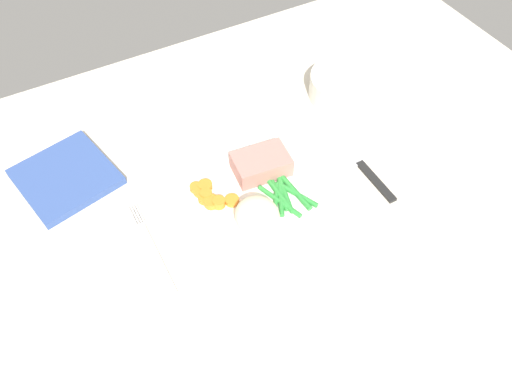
{
  "coord_description": "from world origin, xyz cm",
  "views": [
    {
      "loc": [
        -24.81,
        -38.13,
        63.2
      ],
      "look_at": [
        -3.11,
        1.99,
        4.6
      ],
      "focal_mm": 34.94,
      "sensor_mm": 36.0,
      "label": 1
    }
  ],
  "objects_px": {
    "fork": "(152,248)",
    "dinner_plate": "(256,199)",
    "meat_portion": "(263,163)",
    "knife": "(356,160)",
    "water_glass": "(202,108)",
    "napkin": "(66,177)",
    "salad_bowl": "(346,85)"
  },
  "relations": [
    {
      "from": "fork",
      "to": "dinner_plate",
      "type": "bearing_deg",
      "value": -3.3
    },
    {
      "from": "fork",
      "to": "meat_portion",
      "type": "bearing_deg",
      "value": 7.73
    },
    {
      "from": "knife",
      "to": "water_glass",
      "type": "xyz_separation_m",
      "value": [
        -0.19,
        0.19,
        0.04
      ]
    },
    {
      "from": "dinner_plate",
      "to": "napkin",
      "type": "relative_size",
      "value": 1.85
    },
    {
      "from": "knife",
      "to": "napkin",
      "type": "distance_m",
      "value": 0.47
    },
    {
      "from": "knife",
      "to": "water_glass",
      "type": "distance_m",
      "value": 0.27
    },
    {
      "from": "meat_portion",
      "to": "napkin",
      "type": "bearing_deg",
      "value": 152.77
    },
    {
      "from": "meat_portion",
      "to": "knife",
      "type": "height_order",
      "value": "meat_portion"
    },
    {
      "from": "dinner_plate",
      "to": "meat_portion",
      "type": "distance_m",
      "value": 0.06
    },
    {
      "from": "knife",
      "to": "fork",
      "type": "bearing_deg",
      "value": 177.85
    },
    {
      "from": "dinner_plate",
      "to": "fork",
      "type": "xyz_separation_m",
      "value": [
        -0.17,
        -0.0,
        -0.01
      ]
    },
    {
      "from": "knife",
      "to": "salad_bowl",
      "type": "xyz_separation_m",
      "value": [
        0.07,
        0.14,
        0.02
      ]
    },
    {
      "from": "meat_portion",
      "to": "dinner_plate",
      "type": "bearing_deg",
      "value": -130.6
    },
    {
      "from": "water_glass",
      "to": "salad_bowl",
      "type": "xyz_separation_m",
      "value": [
        0.26,
        -0.05,
        -0.02
      ]
    },
    {
      "from": "dinner_plate",
      "to": "salad_bowl",
      "type": "distance_m",
      "value": 0.29
    },
    {
      "from": "dinner_plate",
      "to": "napkin",
      "type": "xyz_separation_m",
      "value": [
        -0.24,
        0.18,
        -0.0
      ]
    },
    {
      "from": "knife",
      "to": "dinner_plate",
      "type": "bearing_deg",
      "value": 177.02
    },
    {
      "from": "knife",
      "to": "salad_bowl",
      "type": "bearing_deg",
      "value": 60.31
    },
    {
      "from": "salad_bowl",
      "to": "napkin",
      "type": "relative_size",
      "value": 0.95
    },
    {
      "from": "knife",
      "to": "salad_bowl",
      "type": "relative_size",
      "value": 1.55
    },
    {
      "from": "water_glass",
      "to": "salad_bowl",
      "type": "relative_size",
      "value": 0.73
    },
    {
      "from": "water_glass",
      "to": "salad_bowl",
      "type": "distance_m",
      "value": 0.27
    },
    {
      "from": "water_glass",
      "to": "meat_portion",
      "type": "bearing_deg",
      "value": -76.9
    },
    {
      "from": "meat_portion",
      "to": "salad_bowl",
      "type": "xyz_separation_m",
      "value": [
        0.22,
        0.1,
        -0.01
      ]
    },
    {
      "from": "fork",
      "to": "salad_bowl",
      "type": "distance_m",
      "value": 0.45
    },
    {
      "from": "meat_portion",
      "to": "napkin",
      "type": "relative_size",
      "value": 0.61
    },
    {
      "from": "water_glass",
      "to": "napkin",
      "type": "xyz_separation_m",
      "value": [
        -0.24,
        -0.01,
        -0.03
      ]
    },
    {
      "from": "meat_portion",
      "to": "water_glass",
      "type": "relative_size",
      "value": 0.88
    },
    {
      "from": "dinner_plate",
      "to": "fork",
      "type": "bearing_deg",
      "value": -179.13
    },
    {
      "from": "dinner_plate",
      "to": "meat_portion",
      "type": "bearing_deg",
      "value": 49.4
    },
    {
      "from": "meat_portion",
      "to": "napkin",
      "type": "height_order",
      "value": "meat_portion"
    },
    {
      "from": "dinner_plate",
      "to": "water_glass",
      "type": "height_order",
      "value": "water_glass"
    }
  ]
}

